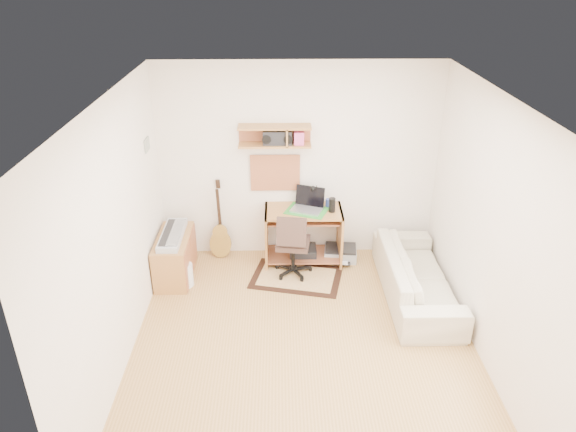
{
  "coord_description": "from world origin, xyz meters",
  "views": [
    {
      "loc": [
        -0.25,
        -4.48,
        3.72
      ],
      "look_at": [
        -0.15,
        1.05,
        1.0
      ],
      "focal_mm": 33.35,
      "sensor_mm": 36.0,
      "label": 1
    }
  ],
  "objects_px": {
    "printer": "(340,253)",
    "sofa": "(418,269)",
    "desk": "(303,236)",
    "cabinet": "(175,256)",
    "task_chair": "(293,243)"
  },
  "relations": [
    {
      "from": "cabinet",
      "to": "desk",
      "type": "bearing_deg",
      "value": 11.64
    },
    {
      "from": "printer",
      "to": "sofa",
      "type": "height_order",
      "value": "sofa"
    },
    {
      "from": "desk",
      "to": "cabinet",
      "type": "bearing_deg",
      "value": -168.36
    },
    {
      "from": "printer",
      "to": "sofa",
      "type": "distance_m",
      "value": 1.24
    },
    {
      "from": "desk",
      "to": "printer",
      "type": "relative_size",
      "value": 2.34
    },
    {
      "from": "task_chair",
      "to": "sofa",
      "type": "bearing_deg",
      "value": -11.52
    },
    {
      "from": "cabinet",
      "to": "printer",
      "type": "bearing_deg",
      "value": 10.1
    },
    {
      "from": "task_chair",
      "to": "desk",
      "type": "bearing_deg",
      "value": 74.86
    },
    {
      "from": "cabinet",
      "to": "printer",
      "type": "xyz_separation_m",
      "value": [
        2.15,
        0.38,
        -0.19
      ]
    },
    {
      "from": "cabinet",
      "to": "printer",
      "type": "height_order",
      "value": "cabinet"
    },
    {
      "from": "task_chair",
      "to": "printer",
      "type": "bearing_deg",
      "value": 37.96
    },
    {
      "from": "cabinet",
      "to": "task_chair",
      "type": "bearing_deg",
      "value": 0.51
    },
    {
      "from": "printer",
      "to": "cabinet",
      "type": "bearing_deg",
      "value": -163.67
    },
    {
      "from": "desk",
      "to": "task_chair",
      "type": "relative_size",
      "value": 1.12
    },
    {
      "from": "printer",
      "to": "sofa",
      "type": "xyz_separation_m",
      "value": [
        0.81,
        -0.9,
        0.29
      ]
    }
  ]
}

